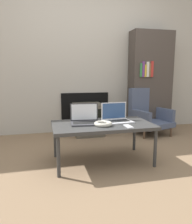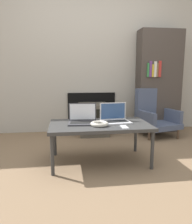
{
  "view_description": "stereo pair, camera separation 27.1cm",
  "coord_description": "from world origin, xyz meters",
  "px_view_note": "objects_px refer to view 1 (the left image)",
  "views": [
    {
      "loc": [
        -0.64,
        -2.05,
        0.99
      ],
      "look_at": [
        0.0,
        0.54,
        0.53
      ],
      "focal_mm": 35.0,
      "sensor_mm": 36.0,
      "label": 1
    },
    {
      "loc": [
        -0.37,
        -2.11,
        0.99
      ],
      "look_at": [
        0.0,
        0.54,
        0.53
      ],
      "focal_mm": 35.0,
      "sensor_mm": 36.0,
      "label": 2
    }
  ],
  "objects_px": {
    "phone": "(128,126)",
    "tv": "(88,119)",
    "headphones": "(103,124)",
    "laptop_left": "(85,119)",
    "laptop_right": "(116,118)",
    "armchair": "(148,113)"
  },
  "relations": [
    {
      "from": "laptop_right",
      "to": "headphones",
      "type": "xyz_separation_m",
      "value": [
        -0.21,
        -0.16,
        -0.03
      ]
    },
    {
      "from": "laptop_left",
      "to": "phone",
      "type": "relative_size",
      "value": 2.27
    },
    {
      "from": "headphones",
      "to": "armchair",
      "type": "bearing_deg",
      "value": 45.68
    },
    {
      "from": "laptop_left",
      "to": "phone",
      "type": "bearing_deg",
      "value": -28.52
    },
    {
      "from": "tv",
      "to": "armchair",
      "type": "xyz_separation_m",
      "value": [
        1.0,
        -0.15,
        0.09
      ]
    },
    {
      "from": "armchair",
      "to": "headphones",
      "type": "bearing_deg",
      "value": -149.75
    },
    {
      "from": "laptop_left",
      "to": "laptop_right",
      "type": "height_order",
      "value": "same"
    },
    {
      "from": "laptop_right",
      "to": "armchair",
      "type": "height_order",
      "value": "armchair"
    },
    {
      "from": "armchair",
      "to": "laptop_left",
      "type": "bearing_deg",
      "value": -158.15
    },
    {
      "from": "headphones",
      "to": "armchair",
      "type": "height_order",
      "value": "armchair"
    },
    {
      "from": "phone",
      "to": "armchair",
      "type": "relative_size",
      "value": 0.19
    },
    {
      "from": "laptop_right",
      "to": "headphones",
      "type": "distance_m",
      "value": 0.26
    },
    {
      "from": "headphones",
      "to": "phone",
      "type": "relative_size",
      "value": 1.31
    },
    {
      "from": "laptop_left",
      "to": "headphones",
      "type": "distance_m",
      "value": 0.23
    },
    {
      "from": "headphones",
      "to": "phone",
      "type": "height_order",
      "value": "headphones"
    },
    {
      "from": "phone",
      "to": "tv",
      "type": "distance_m",
      "value": 1.4
    },
    {
      "from": "laptop_right",
      "to": "tv",
      "type": "xyz_separation_m",
      "value": [
        -0.11,
        1.11,
        -0.24
      ]
    },
    {
      "from": "laptop_left",
      "to": "headphones",
      "type": "relative_size",
      "value": 1.73
    },
    {
      "from": "phone",
      "to": "tv",
      "type": "relative_size",
      "value": 0.29
    },
    {
      "from": "laptop_right",
      "to": "tv",
      "type": "height_order",
      "value": "laptop_right"
    },
    {
      "from": "laptop_left",
      "to": "phone",
      "type": "height_order",
      "value": "laptop_left"
    },
    {
      "from": "phone",
      "to": "armchair",
      "type": "bearing_deg",
      "value": 55.36
    }
  ]
}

